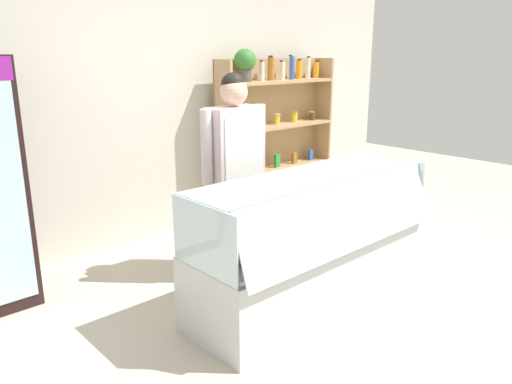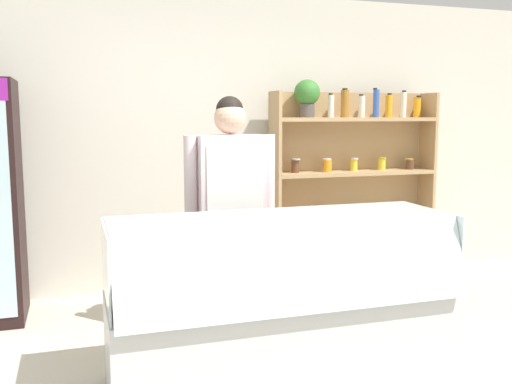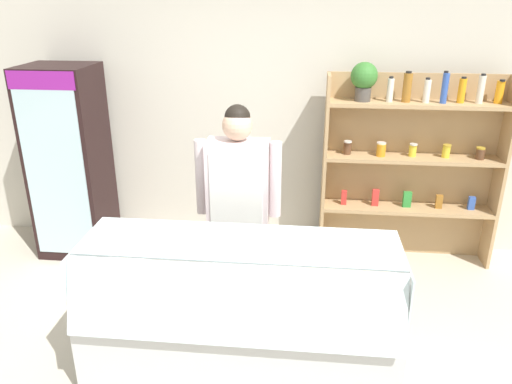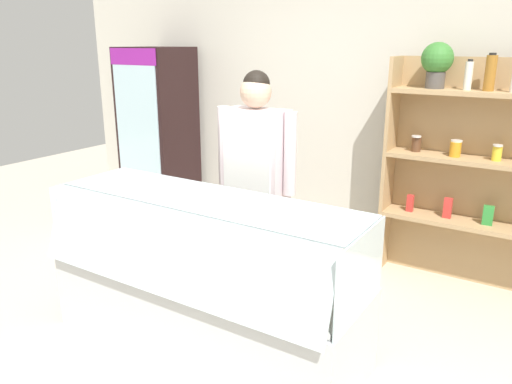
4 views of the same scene
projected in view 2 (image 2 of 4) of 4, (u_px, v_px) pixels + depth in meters
name	position (u px, v px, depth m)	size (l,w,h in m)	color
ground_plane	(311.00, 376.00, 3.51)	(12.00, 12.00, 0.00)	beige
back_wall	(224.00, 142.00, 5.35)	(6.80, 0.10, 2.70)	beige
shelving_unit	(348.00, 171.00, 5.47)	(1.64, 0.29, 1.92)	tan
deli_display_case	(282.00, 329.00, 3.44)	(2.06, 0.75, 1.01)	silver
shop_clerk	(231.00, 195.00, 4.05)	(0.66, 0.25, 1.73)	#383D51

